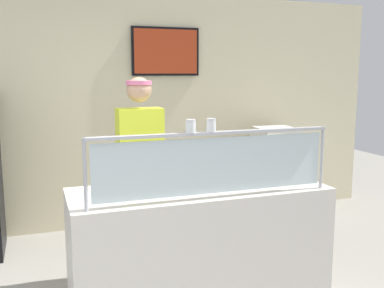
{
  "coord_description": "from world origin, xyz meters",
  "views": [
    {
      "loc": [
        -0.17,
        -2.64,
        1.79
      ],
      "look_at": [
        0.91,
        0.39,
        1.28
      ],
      "focal_mm": 41.61,
      "sensor_mm": 36.0,
      "label": 1
    }
  ],
  "objects_px": {
    "pizza_tray": "(160,187)",
    "pepper_flake_shaker": "(211,126)",
    "worker_figure": "(141,166)",
    "pizza_box_stack": "(275,137)",
    "pizza_server": "(164,184)",
    "parmesan_shaker": "(191,127)"
  },
  "relations": [
    {
      "from": "worker_figure",
      "to": "pizza_box_stack",
      "type": "bearing_deg",
      "value": 27.83
    },
    {
      "from": "pepper_flake_shaker",
      "to": "worker_figure",
      "type": "bearing_deg",
      "value": 104.91
    },
    {
      "from": "pizza_tray",
      "to": "worker_figure",
      "type": "height_order",
      "value": "worker_figure"
    },
    {
      "from": "pizza_server",
      "to": "parmesan_shaker",
      "type": "xyz_separation_m",
      "value": [
        0.09,
        -0.34,
        0.46
      ]
    },
    {
      "from": "pepper_flake_shaker",
      "to": "worker_figure",
      "type": "relative_size",
      "value": 0.05
    },
    {
      "from": "parmesan_shaker",
      "to": "pepper_flake_shaker",
      "type": "height_order",
      "value": "pepper_flake_shaker"
    },
    {
      "from": "pepper_flake_shaker",
      "to": "worker_figure",
      "type": "xyz_separation_m",
      "value": [
        -0.26,
        0.96,
        -0.44
      ]
    },
    {
      "from": "pizza_server",
      "to": "parmesan_shaker",
      "type": "relative_size",
      "value": 3.23
    },
    {
      "from": "parmesan_shaker",
      "to": "worker_figure",
      "type": "bearing_deg",
      "value": 96.69
    },
    {
      "from": "pizza_server",
      "to": "pepper_flake_shaker",
      "type": "distance_m",
      "value": 0.62
    },
    {
      "from": "pizza_tray",
      "to": "pizza_server",
      "type": "relative_size",
      "value": 1.53
    },
    {
      "from": "parmesan_shaker",
      "to": "worker_figure",
      "type": "xyz_separation_m",
      "value": [
        -0.11,
        0.96,
        -0.44
      ]
    },
    {
      "from": "pizza_server",
      "to": "worker_figure",
      "type": "distance_m",
      "value": 0.62
    },
    {
      "from": "parmesan_shaker",
      "to": "pepper_flake_shaker",
      "type": "bearing_deg",
      "value": -0.0
    },
    {
      "from": "pepper_flake_shaker",
      "to": "pizza_box_stack",
      "type": "bearing_deg",
      "value": 50.3
    },
    {
      "from": "pepper_flake_shaker",
      "to": "pizza_tray",
      "type": "bearing_deg",
      "value": 125.07
    },
    {
      "from": "pizza_server",
      "to": "parmesan_shaker",
      "type": "height_order",
      "value": "parmesan_shaker"
    },
    {
      "from": "worker_figure",
      "to": "pizza_box_stack",
      "type": "distance_m",
      "value": 2.12
    },
    {
      "from": "worker_figure",
      "to": "pizza_box_stack",
      "type": "relative_size",
      "value": 3.61
    },
    {
      "from": "pizza_tray",
      "to": "pizza_box_stack",
      "type": "height_order",
      "value": "pizza_box_stack"
    },
    {
      "from": "pizza_tray",
      "to": "pepper_flake_shaker",
      "type": "height_order",
      "value": "pepper_flake_shaker"
    },
    {
      "from": "parmesan_shaker",
      "to": "worker_figure",
      "type": "distance_m",
      "value": 1.06
    }
  ]
}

